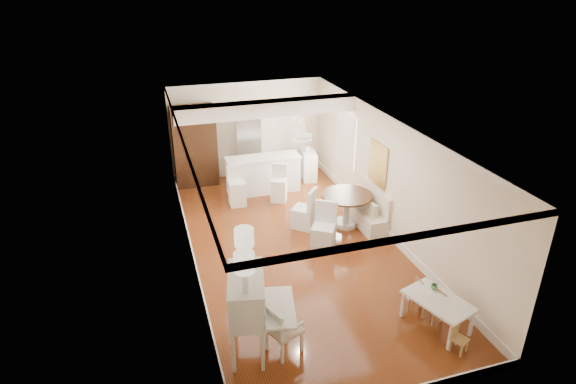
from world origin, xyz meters
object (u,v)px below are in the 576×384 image
kids_table (436,313)px  breakfast_counter (263,174)px  secretary_bureau (247,314)px  kids_chair_b (412,294)px  slip_chair_far (304,208)px  fridge (261,148)px  dining_table (346,210)px  bar_stool_left (237,186)px  pantry_cabinet (195,146)px  slip_chair_near (324,226)px  sideboard (308,165)px  kids_chair_c (460,339)px  kids_chair_a (434,307)px  gustavian_armchair (284,328)px  bar_stool_right (279,184)px

kids_table → breakfast_counter: (-1.45, 6.35, 0.23)m
secretary_bureau → kids_chair_b: size_ratio=2.43×
slip_chair_far → fridge: 3.37m
dining_table → bar_stool_left: 2.97m
pantry_cabinet → fridge: bearing=-0.9°
kids_table → slip_chair_near: slip_chair_near is taller
kids_chair_b → fridge: (-1.12, 6.81, 0.61)m
pantry_cabinet → sideboard: 3.35m
pantry_cabinet → secretary_bureau: bearing=-90.8°
secretary_bureau → fridge: size_ratio=0.79×
bar_stool_left → kids_table: bearing=-66.2°
kids_chair_c → slip_chair_far: slip_chair_far is taller
kids_chair_a → bar_stool_left: (-2.36, 5.59, 0.23)m
secretary_bureau → kids_chair_c: bearing=-6.0°
gustavian_armchair → kids_chair_a: (2.73, -0.07, -0.16)m
secretary_bureau → slip_chair_near: (2.34, 2.64, -0.19)m
pantry_cabinet → kids_chair_c: bearing=-68.6°
dining_table → slip_chair_near: (-0.88, -0.76, 0.11)m
kids_chair_b → dining_table: size_ratio=0.48×
kids_chair_a → bar_stool_left: bearing=-169.9°
kids_chair_c → bar_stool_left: bar_stool_left is taller
slip_chair_near → pantry_cabinet: 4.94m
sideboard → gustavian_armchair: bearing=-103.0°
sideboard → slip_chair_near: bearing=-95.0°
kids_chair_a → fridge: (-1.28, 7.26, 0.60)m
pantry_cabinet → fridge: pantry_cabinet is taller
kids_table → sideboard: 6.89m
dining_table → sideboard: 3.05m
kids_chair_a → slip_chair_near: size_ratio=0.57×
bar_stool_right → sideboard: (1.28, 1.25, -0.08)m
kids_chair_b → bar_stool_right: (-1.08, 5.05, 0.21)m
kids_table → gustavian_armchair: bearing=175.6°
pantry_cabinet → kids_chair_b: bearing=-66.2°
kids_table → slip_chair_far: bearing=104.3°
kids_chair_a → kids_chair_c: bearing=-13.8°
breakfast_counter → fridge: (0.20, 1.05, 0.39)m
slip_chair_near → slip_chair_far: size_ratio=1.02×
slip_chair_near → pantry_cabinet: (-2.24, 4.36, 0.63)m
kids_chair_b → gustavian_armchair: bearing=-79.9°
kids_chair_c → dining_table: 4.49m
kids_chair_b → bar_stool_right: 5.17m
secretary_bureau → slip_chair_far: secretary_bureau is taller
slip_chair_far → bar_stool_right: bearing=-133.3°
dining_table → slip_chair_far: bearing=167.2°
breakfast_counter → bar_stool_left: bearing=-144.6°
kids_chair_a → sideboard: (0.04, 6.75, 0.12)m
kids_chair_a → bar_stool_right: bar_stool_right is taller
gustavian_armchair → slip_chair_near: slip_chair_near is taller
fridge → kids_chair_c: bearing=-81.1°
slip_chair_near → sideboard: 3.94m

